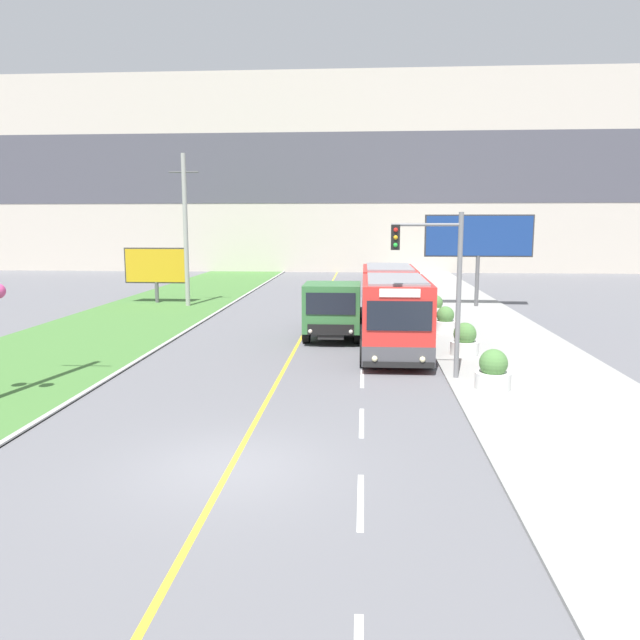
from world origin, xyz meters
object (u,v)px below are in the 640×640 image
Objects in this scene: planter_round_second at (465,341)px; planter_round_third at (445,321)px; city_bus at (391,306)px; billboard_large at (479,238)px; car_distant at (376,284)px; traffic_light_mast at (438,274)px; dump_truck at (333,310)px; billboard_small at (156,267)px; planter_round_far at (435,307)px; utility_pole_far at (186,230)px; planter_round_near at (493,372)px.

planter_round_third is at bearing 91.17° from planter_round_second.
city_bus is 13.22m from billboard_large.
car_distant is 0.79× the size of traffic_light_mast.
dump_truck is at bearing 117.73° from traffic_light_mast.
traffic_light_mast reaches higher than dump_truck.
billboard_small is at bearing -155.47° from car_distant.
billboard_small is 3.35× the size of planter_round_third.
planter_round_far is (-2.96, -4.31, -3.62)m from billboard_large.
utility_pole_far is at bearing -177.75° from billboard_large.
billboard_large reaches higher than planter_round_near.
planter_round_second is at bearing -41.34° from billboard_small.
planter_round_second is (5.24, -3.37, -0.66)m from dump_truck.
planter_round_far is at bearing 90.21° from planter_round_near.
utility_pole_far is (-9.51, 10.34, 3.38)m from dump_truck.
utility_pole_far reaches higher than planter_round_third.
billboard_large reaches higher than billboard_small.
dump_truck is at bearing 166.45° from city_bus.
traffic_light_mast reaches higher than planter_round_near.
utility_pole_far reaches higher than dump_truck.
planter_round_third is (1.42, 8.74, -2.88)m from traffic_light_mast.
planter_round_near is (-2.90, -19.46, -3.58)m from billboard_large.
car_distant is at bearing 33.77° from utility_pole_far.
planter_round_third is (14.64, -8.66, -4.06)m from utility_pole_far.
planter_round_far is at bearing 69.72° from city_bus.
dump_truck is at bearing 147.23° from planter_round_second.
traffic_light_mast is (3.71, -7.06, 2.20)m from dump_truck.
planter_round_third is 5.05m from planter_round_far.
planter_round_second is at bearing -90.04° from planter_round_far.
billboard_large is 15.14m from planter_round_second.
car_distant is 3.58× the size of planter_round_third.
billboard_large reaches higher than dump_truck.
utility_pole_far reaches higher than traffic_light_mast.
traffic_light_mast is 9.31m from planter_round_third.
billboard_small reaches higher than planter_round_far.
car_distant is 21.76m from planter_round_second.
car_distant reaches higher than planter_round_second.
utility_pole_far is 8.14× the size of planter_round_far.
planter_round_near is 10.10m from planter_round_third.
planter_round_second is (17.16, -15.10, -1.72)m from billboard_small.
planter_round_far is at bearing 89.96° from planter_round_second.
planter_round_second is (-2.96, -14.41, -3.57)m from billboard_large.
dump_truck is 5.44m from planter_round_third.
city_bus is at bearing -110.28° from planter_round_far.
utility_pole_far is 7.68× the size of planter_round_third.
city_bus is 16.57m from utility_pole_far.
planter_round_near reaches higher than planter_round_third.
dump_truck is at bearing -127.92° from planter_round_far.
dump_truck is at bearing -96.95° from car_distant.
city_bus is 2.83× the size of car_distant.
billboard_small is at bearing 139.52° from city_bus.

